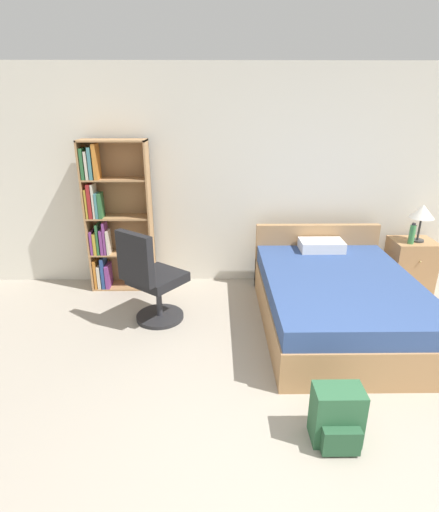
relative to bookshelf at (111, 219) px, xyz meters
The scene contains 9 objects.
ground_plane 3.70m from the bookshelf, 56.44° to the right, with size 14.00×14.00×0.00m, color #A39989.
wall_back 2.04m from the bookshelf, ahead, with size 9.00×0.06×2.60m.
bookshelf is the anchor object (origin of this frame).
bed 2.71m from the bookshelf, 20.83° to the right, with size 1.48×2.05×0.81m.
office_chair 1.13m from the bookshelf, 56.63° to the right, with size 0.71×0.72×1.03m.
nightstand 3.68m from the bookshelf, ahead, with size 0.50×0.45×0.62m.
table_lamp 3.66m from the bookshelf, ahead, with size 0.28×0.28×0.45m.
water_bottle 3.55m from the bookshelf, ahead, with size 0.07×0.07×0.25m.
backpack_green 3.29m from the bookshelf, 50.52° to the right, with size 0.33×0.28×0.41m.
Camera 1 is at (-0.75, -1.59, 2.17)m, focal length 28.00 mm.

